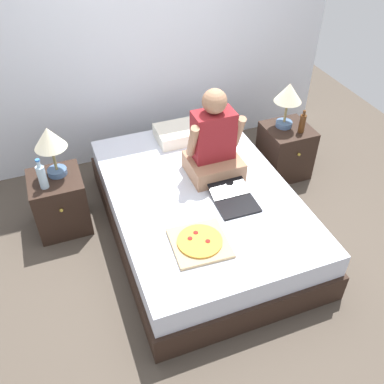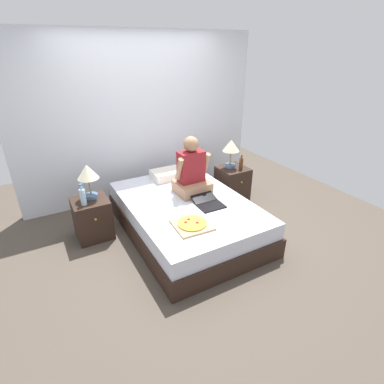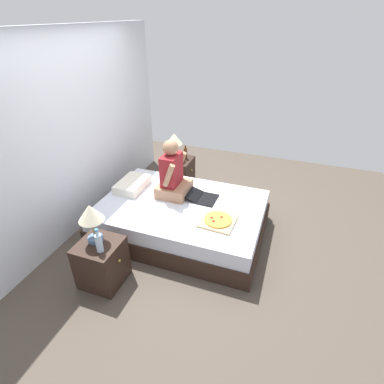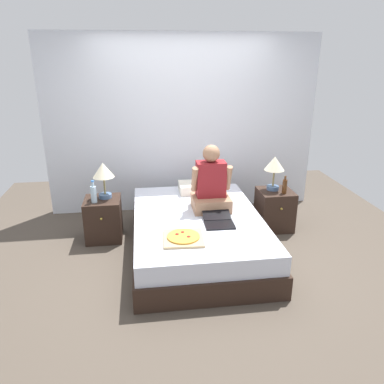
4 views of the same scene
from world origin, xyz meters
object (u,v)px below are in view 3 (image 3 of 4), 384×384
nightstand_right (179,173)px  beer_bottle (185,153)px  laptop (203,198)px  water_bottle (99,242)px  pizza_box (218,221)px  bed (182,218)px  person_seated (173,175)px  lamp_on_right_nightstand (174,141)px  lamp_on_left_nightstand (91,215)px  nightstand_left (102,263)px

nightstand_right → beer_bottle: bearing=-55.0°
laptop → water_bottle: bearing=155.4°
water_bottle → pizza_box: size_ratio=0.65×
beer_bottle → bed: bearing=-161.6°
nightstand_right → laptop: 1.19m
beer_bottle → person_seated: person_seated is taller
water_bottle → laptop: (1.40, -0.64, -0.16)m
bed → pizza_box: size_ratio=5.11×
water_bottle → nightstand_right: water_bottle is taller
bed → beer_bottle: size_ratio=9.38×
lamp_on_right_nightstand → person_seated: 0.97m
water_bottle → nightstand_right: 2.35m
water_bottle → laptop: water_bottle is taller
beer_bottle → lamp_on_left_nightstand: bearing=176.2°
nightstand_right → laptop: laptop is taller
pizza_box → lamp_on_left_nightstand: bearing=127.6°
bed → laptop: 0.40m
bed → person_seated: size_ratio=2.76×
lamp_on_right_nightstand → beer_bottle: lamp_on_right_nightstand is taller
nightstand_right → pizza_box: 1.72m
person_seated → pizza_box: 0.90m
water_bottle → lamp_on_left_nightstand: bearing=49.4°
lamp_on_left_nightstand → laptop: (1.28, -0.78, -0.38)m
beer_bottle → nightstand_right: bearing=125.0°
laptop → bed: bearing=130.6°
lamp_on_right_nightstand → pizza_box: bearing=-139.9°
nightstand_left → bed: bearing=-23.9°
lamp_on_right_nightstand → laptop: 1.24m
bed → laptop: laptop is taller
nightstand_left → lamp_on_right_nightstand: size_ratio=1.18×
bed → lamp_on_left_nightstand: size_ratio=4.79×
laptop → pizza_box: laptop is taller
bed → lamp_on_right_nightstand: (1.09, 0.55, 0.63)m
beer_bottle → pizza_box: (-1.42, -0.96, -0.15)m
pizza_box → laptop: bearing=37.3°
bed → nightstand_left: (-1.12, 0.50, 0.04)m
lamp_on_right_nightstand → laptop: lamp_on_right_nightstand is taller
lamp_on_left_nightstand → lamp_on_right_nightstand: (2.17, 0.00, 0.00)m
beer_bottle → pizza_box: size_ratio=0.54×
person_seated → laptop: (0.01, -0.43, -0.27)m
lamp_on_left_nightstand → beer_bottle: lamp_on_left_nightstand is taller
lamp_on_right_nightstand → beer_bottle: 0.29m
person_seated → nightstand_right: bearing=18.0°
nightstand_right → lamp_on_right_nightstand: 0.60m
nightstand_left → nightstand_right: size_ratio=1.00×
bed → lamp_on_left_nightstand: lamp_on_left_nightstand is taller
nightstand_left → nightstand_right: (2.24, 0.00, 0.00)m
water_bottle → pizza_box: 1.38m
person_seated → lamp_on_right_nightstand: bearing=21.4°
nightstand_right → beer_bottle: (0.07, -0.10, 0.36)m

